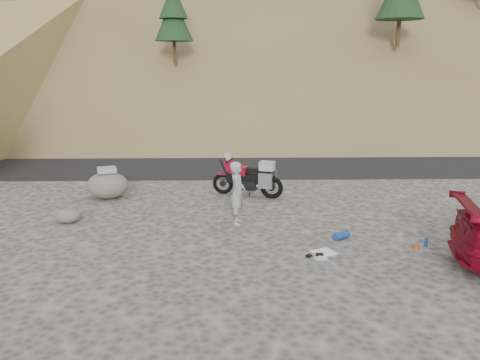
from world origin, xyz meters
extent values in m
plane|color=#3D3B39|center=(0.00, 0.00, 0.00)|extent=(140.00, 140.00, 0.00)
cube|color=black|center=(0.00, 9.00, 0.00)|extent=(120.00, 7.00, 0.05)
cube|color=brown|center=(2.00, 30.00, 8.00)|extent=(110.00, 51.90, 46.72)
cube|color=brown|center=(2.00, 30.00, 8.30)|extent=(110.00, 43.28, 36.46)
cylinder|color=#332412|center=(-4.00, 14.00, 4.90)|extent=(0.17, 0.17, 1.40)
cone|color=black|center=(-4.00, 14.00, 6.44)|extent=(2.00, 2.00, 2.25)
cone|color=black|center=(-4.00, 14.00, 7.29)|extent=(1.50, 1.50, 1.76)
cylinder|color=#332412|center=(8.00, 15.00, 5.94)|extent=(0.22, 0.22, 1.82)
torus|color=black|center=(-1.39, 3.65, 0.35)|extent=(0.71, 0.35, 0.71)
cylinder|color=black|center=(-1.39, 3.65, 0.35)|extent=(0.22, 0.13, 0.21)
torus|color=black|center=(0.18, 3.11, 0.35)|extent=(0.76, 0.39, 0.75)
cylinder|color=black|center=(0.18, 3.11, 0.35)|extent=(0.25, 0.16, 0.24)
cylinder|color=black|center=(-1.30, 3.62, 0.75)|extent=(0.40, 0.19, 0.87)
cylinder|color=black|center=(-1.16, 3.57, 1.15)|extent=(0.26, 0.64, 0.05)
cube|color=black|center=(-0.63, 3.39, 0.59)|extent=(1.30, 0.66, 0.32)
cube|color=black|center=(-0.53, 3.35, 0.37)|extent=(0.56, 0.46, 0.30)
cube|color=maroon|center=(-0.86, 3.47, 0.85)|extent=(0.63, 0.49, 0.33)
cube|color=maroon|center=(-1.13, 3.56, 0.98)|extent=(0.42, 0.45, 0.38)
cube|color=silver|center=(-1.20, 3.59, 1.26)|extent=(0.22, 0.34, 0.27)
cube|color=black|center=(-0.38, 3.30, 0.88)|extent=(0.63, 0.41, 0.13)
cube|color=black|center=(0.01, 3.17, 0.83)|extent=(0.42, 0.30, 0.11)
cube|color=#B3B3B8|center=(-0.04, 2.89, 0.62)|extent=(0.45, 0.26, 0.48)
cube|color=#B3B3B8|center=(0.14, 3.42, 0.62)|extent=(0.45, 0.26, 0.48)
cube|color=#9A999F|center=(0.03, 3.16, 1.05)|extent=(0.54, 0.49, 0.28)
cube|color=maroon|center=(-1.39, 3.65, 0.67)|extent=(0.34, 0.23, 0.04)
cylinder|color=black|center=(-0.54, 3.16, 0.19)|extent=(0.10, 0.22, 0.39)
cylinder|color=#B3B3B8|center=(-0.07, 3.04, 0.43)|extent=(0.49, 0.25, 0.14)
imported|color=#9A999F|center=(-0.95, 0.69, 0.00)|extent=(0.46, 0.65, 1.70)
ellipsoid|color=#5C564F|center=(-5.04, 3.23, 0.42)|extent=(1.44, 1.27, 0.85)
cube|color=#9A999F|center=(-5.04, 3.23, 0.94)|extent=(0.78, 0.69, 0.18)
ellipsoid|color=#5C564F|center=(-5.53, 0.88, 0.20)|extent=(0.77, 0.73, 0.39)
cube|color=white|center=(0.98, -1.36, 0.01)|extent=(0.62, 0.59, 0.02)
cylinder|color=navy|center=(1.58, -0.52, 0.09)|extent=(0.47, 0.40, 0.18)
cylinder|color=navy|center=(3.45, -1.06, 0.11)|extent=(0.09, 0.09, 0.23)
cone|color=red|center=(3.17, -1.20, 0.09)|extent=(0.14, 0.14, 0.18)
cube|color=black|center=(0.86, -1.52, 0.02)|extent=(0.16, 0.12, 0.05)
cube|color=black|center=(0.60, -1.58, 0.02)|extent=(0.16, 0.16, 0.04)
cube|color=#88BAD3|center=(0.86, -1.69, 0.01)|extent=(0.30, 0.24, 0.01)
camera|label=1|loc=(-1.15, -11.26, 4.20)|focal=35.00mm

